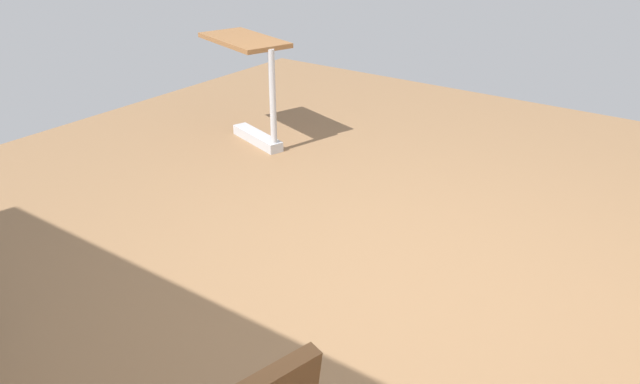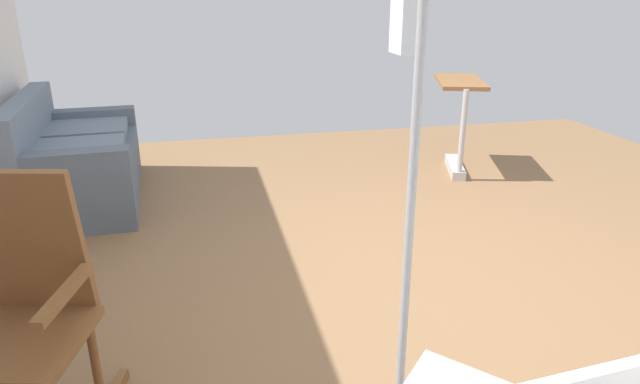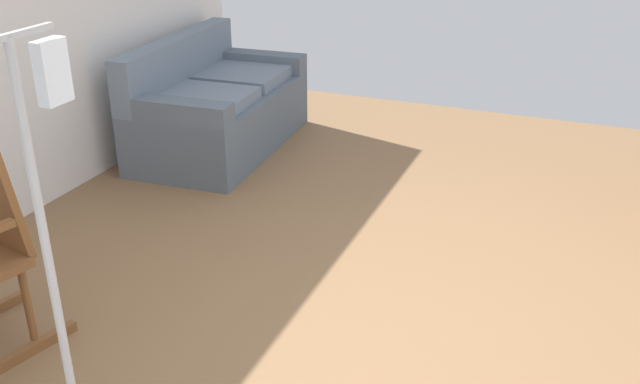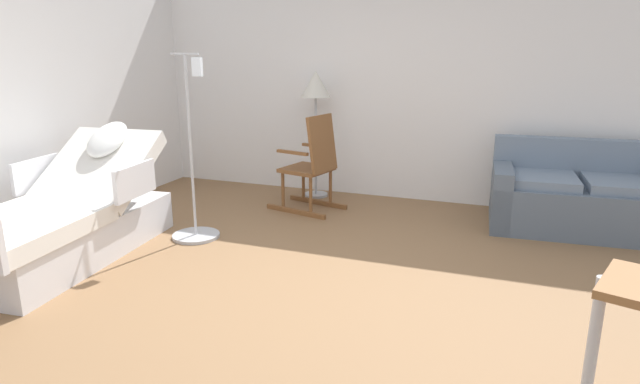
% 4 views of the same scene
% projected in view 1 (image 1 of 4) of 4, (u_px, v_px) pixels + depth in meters
% --- Properties ---
extents(ground_plane, '(7.32, 7.32, 0.00)m').
position_uv_depth(ground_plane, '(391.00, 293.00, 3.13)').
color(ground_plane, olive).
extents(overbed_table, '(0.88, 0.63, 0.84)m').
position_uv_depth(overbed_table, '(251.00, 78.00, 4.87)').
color(overbed_table, '#B2B5BA').
rests_on(overbed_table, ground).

